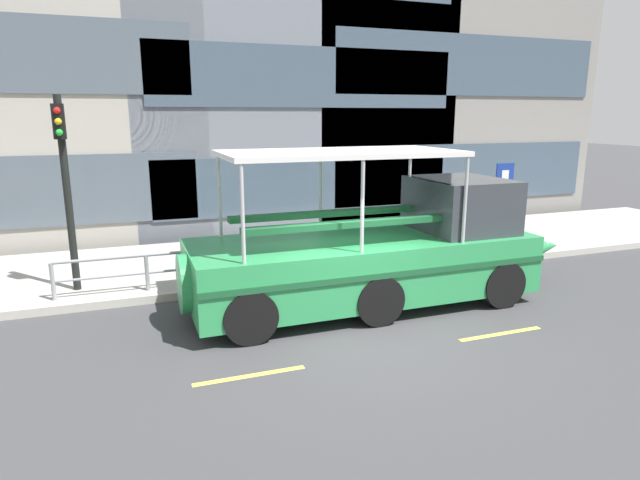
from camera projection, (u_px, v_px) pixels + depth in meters
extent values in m
plane|color=#3D3D3F|center=(363.00, 332.00, 10.15)|extent=(120.00, 120.00, 0.00)
cube|color=#A8A59E|center=(280.00, 256.00, 15.25)|extent=(32.00, 4.80, 0.18)
cube|color=#B2ADA3|center=(309.00, 281.00, 12.97)|extent=(32.00, 0.18, 0.18)
cube|color=#DBD64C|center=(250.00, 376.00, 8.45)|extent=(1.80, 0.12, 0.01)
cube|color=#DBD64C|center=(501.00, 334.00, 10.07)|extent=(1.80, 0.12, 0.01)
cube|color=#3D4C5B|center=(310.00, 184.00, 18.03)|extent=(10.28, 0.06, 1.90)
cube|color=#3D4C5B|center=(310.00, 77.00, 17.24)|extent=(10.28, 0.06, 1.90)
cube|color=#3D4C5B|center=(467.00, 172.00, 20.09)|extent=(10.67, 0.06, 2.10)
cube|color=#3D4C5B|center=(473.00, 65.00, 19.22)|extent=(10.67, 0.06, 2.10)
cylinder|color=gray|center=(308.00, 242.00, 13.11)|extent=(11.39, 0.07, 0.07)
cylinder|color=gray|center=(308.00, 258.00, 13.20)|extent=(11.39, 0.06, 0.06)
cylinder|color=gray|center=(53.00, 282.00, 11.28)|extent=(0.09, 0.09, 0.81)
cylinder|color=gray|center=(147.00, 273.00, 11.92)|extent=(0.09, 0.09, 0.81)
cylinder|color=gray|center=(232.00, 265.00, 12.56)|extent=(0.09, 0.09, 0.81)
cylinder|color=gray|center=(308.00, 258.00, 13.20)|extent=(0.09, 0.09, 0.81)
cylinder|color=gray|center=(378.00, 251.00, 13.84)|extent=(0.09, 0.09, 0.81)
cylinder|color=gray|center=(441.00, 245.00, 14.48)|extent=(0.09, 0.09, 0.81)
cylinder|color=gray|center=(499.00, 239.00, 15.12)|extent=(0.09, 0.09, 0.81)
cylinder|color=black|center=(68.00, 196.00, 11.61)|extent=(0.16, 0.16, 4.25)
cube|color=black|center=(59.00, 121.00, 11.06)|extent=(0.24, 0.20, 0.72)
sphere|color=red|center=(57.00, 110.00, 10.91)|extent=(0.14, 0.14, 0.14)
sphere|color=gold|center=(58.00, 122.00, 10.96)|extent=(0.14, 0.14, 0.14)
sphere|color=green|center=(59.00, 132.00, 11.01)|extent=(0.14, 0.14, 0.14)
cylinder|color=#4C4F54|center=(501.00, 206.00, 15.73)|extent=(0.08, 0.08, 2.45)
cube|color=navy|center=(505.00, 176.00, 15.49)|extent=(0.60, 0.04, 0.76)
cube|color=white|center=(505.00, 176.00, 15.47)|extent=(0.24, 0.01, 0.36)
cube|color=#2D9351|center=(363.00, 265.00, 11.44)|extent=(7.28, 2.54, 1.21)
cone|color=#2D9351|center=(531.00, 248.00, 12.95)|extent=(1.64, 1.15, 1.15)
cylinder|color=#2D9351|center=(189.00, 283.00, 10.22)|extent=(0.36, 1.15, 1.15)
cube|color=#19512C|center=(391.00, 275.00, 10.23)|extent=(7.28, 0.04, 0.12)
sphere|color=white|center=(544.00, 244.00, 13.07)|extent=(0.22, 0.22, 0.22)
cube|color=#33383D|center=(460.00, 204.00, 11.97)|extent=(1.82, 2.13, 1.15)
cube|color=silver|center=(340.00, 153.00, 10.72)|extent=(4.73, 2.33, 0.10)
cylinder|color=#B2B2B7|center=(409.00, 187.00, 12.70)|extent=(0.07, 0.07, 1.73)
cylinder|color=#B2B2B7|center=(465.00, 200.00, 10.66)|extent=(0.07, 0.07, 1.73)
cylinder|color=#B2B2B7|center=(320.00, 191.00, 11.94)|extent=(0.07, 0.07, 1.73)
cylinder|color=#B2B2B7|center=(362.00, 207.00, 9.90)|extent=(0.07, 0.07, 1.73)
cylinder|color=#B2B2B7|center=(220.00, 196.00, 11.19)|extent=(0.07, 0.07, 1.73)
cylinder|color=#B2B2B7|center=(243.00, 215.00, 9.15)|extent=(0.07, 0.07, 1.73)
cube|color=#19512C|center=(329.00, 213.00, 11.58)|extent=(4.35, 0.28, 0.12)
cube|color=#19512C|center=(351.00, 224.00, 10.46)|extent=(4.35, 0.28, 0.12)
cylinder|color=black|center=(441.00, 258.00, 13.52)|extent=(1.00, 0.28, 1.00)
cylinder|color=black|center=(502.00, 284.00, 11.38)|extent=(1.00, 0.28, 1.00)
cylinder|color=black|center=(334.00, 269.00, 12.54)|extent=(1.00, 0.28, 1.00)
cylinder|color=black|center=(379.00, 301.00, 10.40)|extent=(1.00, 0.28, 1.00)
cylinder|color=black|center=(226.00, 280.00, 11.68)|extent=(1.00, 0.28, 1.00)
cylinder|color=black|center=(250.00, 317.00, 9.54)|extent=(1.00, 0.28, 1.00)
cylinder|color=#1E2338|center=(425.00, 236.00, 15.32)|extent=(0.11, 0.11, 0.88)
cylinder|color=#1E2338|center=(431.00, 236.00, 15.37)|extent=(0.11, 0.11, 0.88)
cube|color=#236B47|center=(429.00, 210.00, 15.17)|extent=(0.35, 0.22, 0.62)
cylinder|color=#236B47|center=(422.00, 212.00, 15.12)|extent=(0.08, 0.08, 0.56)
cylinder|color=#236B47|center=(436.00, 211.00, 15.24)|extent=(0.08, 0.08, 0.56)
sphere|color=beige|center=(430.00, 194.00, 15.07)|extent=(0.24, 0.24, 0.24)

